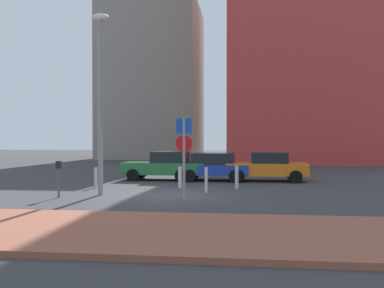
{
  "coord_description": "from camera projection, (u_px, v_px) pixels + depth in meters",
  "views": [
    {
      "loc": [
        2.98,
        -16.68,
        2.27
      ],
      "look_at": [
        0.71,
        2.49,
        1.99
      ],
      "focal_mm": 39.87,
      "sensor_mm": 36.0,
      "label": 1
    }
  ],
  "objects": [
    {
      "name": "traffic_bollard_far",
      "position": [
        96.0,
        178.0,
        19.34
      ],
      "size": [
        0.15,
        0.15,
        0.91
      ],
      "primitive_type": "cylinder",
      "color": "#B7B7BC",
      "rests_on": "ground"
    },
    {
      "name": "parking_meter",
      "position": [
        59.0,
        174.0,
        16.16
      ],
      "size": [
        0.18,
        0.14,
        1.39
      ],
      "color": "#4C4C51",
      "rests_on": "ground"
    },
    {
      "name": "street_lamp",
      "position": [
        100.0,
        89.0,
        16.85
      ],
      "size": [
        0.7,
        0.36,
        7.18
      ],
      "color": "gray",
      "rests_on": "ground"
    },
    {
      "name": "building_colorful_midrise",
      "position": [
        303.0,
        30.0,
        41.48
      ],
      "size": [
        14.36,
        16.18,
        25.56
      ],
      "primitive_type": "cube",
      "color": "#BF3833",
      "rests_on": "ground"
    },
    {
      "name": "ground_plane",
      "position": [
        167.0,
        195.0,
        16.94
      ],
      "size": [
        120.0,
        120.0,
        0.0
      ],
      "primitive_type": "plane",
      "color": "#38383A"
    },
    {
      "name": "parking_sign_post",
      "position": [
        184.0,
        148.0,
        15.24
      ],
      "size": [
        0.6,
        0.1,
        2.99
      ],
      "color": "gray",
      "rests_on": "ground"
    },
    {
      "name": "traffic_bollard_mid",
      "position": [
        180.0,
        177.0,
        19.19
      ],
      "size": [
        0.17,
        0.17,
        0.96
      ],
      "primitive_type": "cylinder",
      "color": "#B7B7BC",
      "rests_on": "ground"
    },
    {
      "name": "building_under_construction",
      "position": [
        155.0,
        82.0,
        49.13
      ],
      "size": [
        10.25,
        12.81,
        17.49
      ],
      "primitive_type": "cube",
      "color": "gray",
      "rests_on": "ground"
    },
    {
      "name": "traffic_bollard_near",
      "position": [
        237.0,
        177.0,
        18.92
      ],
      "size": [
        0.16,
        0.16,
        1.04
      ],
      "primitive_type": "cylinder",
      "color": "#B7B7BC",
      "rests_on": "ground"
    },
    {
      "name": "parked_car_blue",
      "position": [
        211.0,
        166.0,
        22.53
      ],
      "size": [
        4.13,
        2.09,
        1.46
      ],
      "color": "#1E389E",
      "rests_on": "ground"
    },
    {
      "name": "parked_car_orange",
      "position": [
        267.0,
        167.0,
        22.2
      ],
      "size": [
        4.18,
        1.96,
        1.5
      ],
      "color": "orange",
      "rests_on": "ground"
    },
    {
      "name": "sidewalk_brick",
      "position": [
        115.0,
        231.0,
        10.06
      ],
      "size": [
        40.0,
        4.46,
        0.14
      ],
      "primitive_type": "cube",
      "color": "#93513D",
      "rests_on": "ground"
    },
    {
      "name": "traffic_bollard_edge",
      "position": [
        206.0,
        180.0,
        17.7
      ],
      "size": [
        0.13,
        0.13,
        1.04
      ],
      "primitive_type": "cylinder",
      "color": "#B7B7BC",
      "rests_on": "ground"
    },
    {
      "name": "parked_car_green",
      "position": [
        166.0,
        166.0,
        22.89
      ],
      "size": [
        4.44,
        2.11,
        1.53
      ],
      "color": "#237238",
      "rests_on": "ground"
    }
  ]
}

